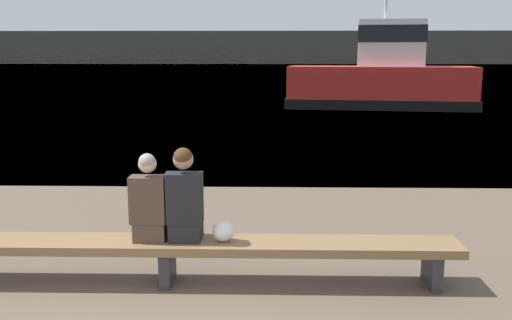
{
  "coord_description": "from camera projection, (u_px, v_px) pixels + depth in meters",
  "views": [
    {
      "loc": [
        1.24,
        -3.73,
        2.56
      ],
      "look_at": [
        1.02,
        5.3,
        0.85
      ],
      "focal_mm": 40.0,
      "sensor_mm": 36.0,
      "label": 1
    }
  ],
  "objects": [
    {
      "name": "shopping_bag",
      "position": [
        223.0,
        231.0,
        6.29
      ],
      "size": [
        0.24,
        0.21,
        0.24
      ],
      "color": "white",
      "rests_on": "bench_main"
    },
    {
      "name": "tugboat_red",
      "position": [
        382.0,
        81.0,
        26.44
      ],
      "size": [
        8.93,
        4.12,
        6.08
      ],
      "rotation": [
        0.0,
        0.0,
        1.43
      ],
      "color": "red",
      "rests_on": "water_surface"
    },
    {
      "name": "person_right",
      "position": [
        185.0,
        200.0,
        6.25
      ],
      "size": [
        0.4,
        0.4,
        1.06
      ],
      "color": "black",
      "rests_on": "bench_main"
    },
    {
      "name": "water_surface",
      "position": [
        265.0,
        64.0,
        128.88
      ],
      "size": [
        240.0,
        240.0,
        0.0
      ],
      "primitive_type": "plane",
      "color": "teal",
      "rests_on": "ground"
    },
    {
      "name": "bench_main",
      "position": [
        167.0,
        248.0,
        6.36
      ],
      "size": [
        6.5,
        0.55,
        0.5
      ],
      "color": "brown",
      "rests_on": "ground"
    },
    {
      "name": "person_left",
      "position": [
        149.0,
        204.0,
        6.27
      ],
      "size": [
        0.4,
        0.39,
        0.99
      ],
      "color": "#4C382D",
      "rests_on": "bench_main"
    },
    {
      "name": "far_shoreline",
      "position": [
        265.0,
        48.0,
        132.22
      ],
      "size": [
        600.0,
        12.0,
        7.26
      ],
      "primitive_type": "cube",
      "color": "#4C4C42",
      "rests_on": "ground"
    }
  ]
}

